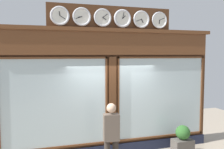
{
  "coord_description": "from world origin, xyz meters",
  "views": [
    {
      "loc": [
        2.01,
        6.52,
        2.81
      ],
      "look_at": [
        0.0,
        0.0,
        2.26
      ],
      "focal_mm": 39.9,
      "sensor_mm": 36.0,
      "label": 1
    }
  ],
  "objects": [
    {
      "name": "planter_shrub",
      "position": [
        -1.87,
        0.63,
        0.64
      ],
      "size": [
        0.4,
        0.4,
        0.4
      ],
      "primitive_type": "sphere",
      "color": "#285623",
      "rests_on": "planter_box"
    },
    {
      "name": "pedestrian",
      "position": [
        0.37,
        1.15,
        0.93
      ],
      "size": [
        0.38,
        0.26,
        1.69
      ],
      "color": "#312A24",
      "rests_on": "ground_plane"
    },
    {
      "name": "planter_box",
      "position": [
        -1.87,
        0.63,
        0.22
      ],
      "size": [
        0.56,
        0.36,
        0.44
      ],
      "primitive_type": "cube",
      "color": "#4C4742",
      "rests_on": "ground_plane"
    },
    {
      "name": "shop_facade",
      "position": [
        0.0,
        -0.12,
        1.82
      ],
      "size": [
        6.17,
        0.42,
        4.12
      ],
      "color": "#4C2B16",
      "rests_on": "ground_plane"
    }
  ]
}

